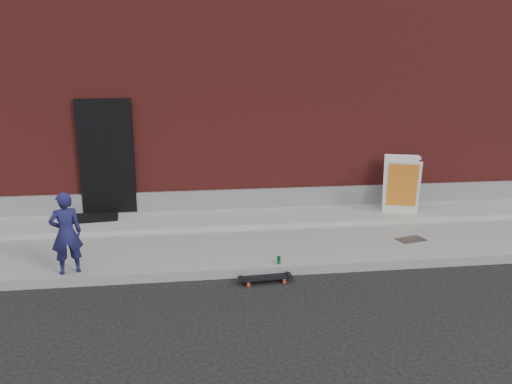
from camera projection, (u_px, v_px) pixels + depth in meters
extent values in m
plane|color=black|center=(258.00, 277.00, 7.59)|extent=(80.00, 80.00, 0.00)
cube|color=slate|center=(247.00, 240.00, 9.02)|extent=(20.00, 3.00, 0.15)
cube|color=gray|center=(242.00, 218.00, 9.85)|extent=(20.00, 1.20, 0.10)
cube|color=maroon|center=(224.00, 89.00, 13.71)|extent=(20.00, 8.00, 5.00)
cube|color=slate|center=(239.00, 199.00, 10.34)|extent=(20.00, 0.10, 0.40)
cube|color=black|center=(107.00, 157.00, 9.77)|extent=(1.05, 0.12, 2.25)
imported|color=#181844|center=(66.00, 233.00, 7.24)|extent=(0.52, 0.43, 1.23)
cylinder|color=#B93013|center=(281.00, 277.00, 7.53)|extent=(0.06, 0.04, 0.05)
cylinder|color=#B93013|center=(284.00, 282.00, 7.37)|extent=(0.06, 0.04, 0.05)
cylinder|color=#B93013|center=(246.00, 280.00, 7.43)|extent=(0.06, 0.04, 0.05)
cylinder|color=#B93013|center=(248.00, 285.00, 7.27)|extent=(0.06, 0.04, 0.05)
cube|color=silver|center=(283.00, 277.00, 7.45)|extent=(0.06, 0.17, 0.02)
cube|color=silver|center=(247.00, 280.00, 7.34)|extent=(0.06, 0.17, 0.02)
cube|color=black|center=(265.00, 277.00, 7.39)|extent=(0.79, 0.26, 0.02)
cube|color=silver|center=(402.00, 188.00, 9.78)|extent=(0.75, 0.52, 1.11)
cube|color=silver|center=(400.00, 182.00, 10.25)|extent=(0.75, 0.52, 1.11)
cube|color=yellow|center=(402.00, 191.00, 9.76)|extent=(0.61, 0.41, 0.89)
cube|color=silver|center=(403.00, 158.00, 9.88)|extent=(0.66, 0.29, 0.06)
cylinder|color=#197F3E|center=(279.00, 260.00, 7.71)|extent=(0.08, 0.08, 0.11)
cube|color=black|center=(93.00, 217.00, 9.76)|extent=(1.02, 0.87, 0.03)
cube|color=#4A4A4E|center=(411.00, 240.00, 8.78)|extent=(0.54, 0.42, 0.01)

